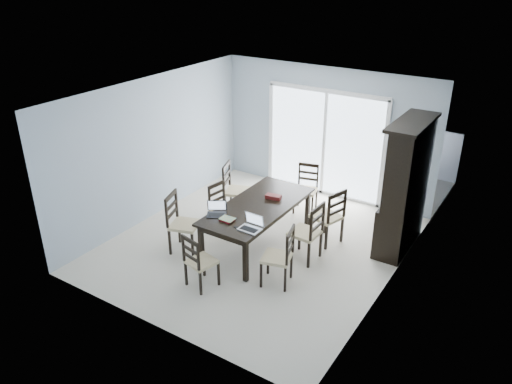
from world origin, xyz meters
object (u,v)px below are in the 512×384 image
Objects in this scene: chair_left_near at (179,216)px; chair_right_mid at (311,227)px; dining_table at (258,209)px; chair_left_mid at (221,203)px; chair_left_far at (233,184)px; hot_tub at (325,153)px; cell_phone at (237,227)px; chair_right_near at (283,251)px; china_hutch at (405,188)px; laptop_silver at (250,227)px; laptop_dark at (217,212)px; game_box at (273,197)px; chair_end_near at (197,257)px; chair_right_far at (331,211)px; chair_end_far at (307,183)px.

chair_left_near is 1.01× the size of chair_right_mid.
chair_left_mid is at bearing 176.63° from dining_table.
chair_left_far reaches higher than hot_tub.
chair_right_mid is 3.85m from hot_tub.
chair_right_mid reaches higher than cell_phone.
china_hutch is at bearing -43.84° from chair_right_near.
laptop_dark is at bearing 171.87° from laptop_silver.
game_box is (-1.93, -0.90, -0.29)m from china_hutch.
chair_right_near is 10.49× the size of cell_phone.
hot_tub is at bearing -176.64° from chair_left_mid.
chair_end_near is 3.89× the size of game_box.
laptop_silver reaches higher than hot_tub.
chair_left_mid reaches higher than game_box.
chair_right_mid is (1.76, -0.02, 0.06)m from chair_left_mid.
dining_table is at bearing 141.39° from chair_right_far.
chair_right_mid is at bearing 52.78° from laptop_silver.
laptop_dark is at bearing 70.40° from chair_right_near.
cell_phone is at bearing -49.76° from laptop_dark.
chair_left_far is 11.36× the size of cell_phone.
china_hutch is at bearing 155.13° from chair_end_far.
hot_tub is at bearing 150.48° from chair_left_far.
hot_tub is (-1.40, 4.36, -0.15)m from chair_right_near.
laptop_dark is at bearing -113.80° from game_box.
dining_table is 1.00× the size of china_hutch.
china_hutch is 5.86× the size of laptop_dark.
chair_left_near is at bearing -4.79° from chair_left_mid.
chair_left_far is 1.52m from laptop_dark.
dining_table is 5.86× the size of laptop_dark.
chair_left_far is 3.12× the size of laptop_dark.
hot_tub is (-0.40, 5.12, -0.11)m from chair_end_near.
chair_end_near is (0.93, -2.23, -0.09)m from chair_left_far.
chair_end_far is (0.88, 1.57, 0.01)m from chair_left_mid.
laptop_dark is 1.10m from game_box.
chair_left_near is at bearing 144.09° from chair_right_far.
chair_end_far is 4.07× the size of game_box.
chair_right_far is at bearing 118.03° from chair_left_mid.
china_hutch reaches higher than laptop_dark.
chair_right_far is 4.46× the size of game_box.
chair_left_mid is 2.78× the size of laptop_dark.
chair_left_near is 1.62m from game_box.
chair_left_far is at bearing 162.32° from chair_left_near.
chair_left_mid is at bearing 49.72° from chair_right_near.
chair_right_far is (2.02, -0.01, -0.01)m from chair_left_far.
dining_table is 21.31× the size of cell_phone.
dining_table is 0.37m from game_box.
laptop_dark is (-0.27, 0.86, 0.27)m from chair_end_near.
china_hutch is at bearing -43.11° from hot_tub.
chair_end_near is (-2.11, -2.77, -0.54)m from china_hutch.
china_hutch is 1.90× the size of chair_right_far.
chair_end_near is 3.03× the size of laptop_silver.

